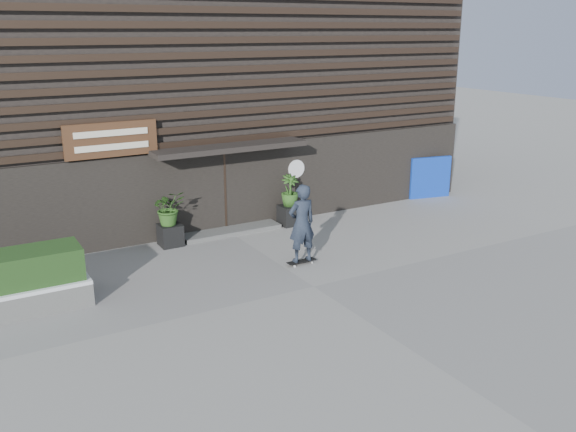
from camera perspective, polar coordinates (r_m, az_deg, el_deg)
ground at (r=14.53m, az=2.36°, el=-6.49°), size 80.00×80.00×0.00m
entrance_step at (r=18.31m, az=-5.31°, el=-1.34°), size 3.00×0.80×0.12m
planter_pot_left at (r=17.40m, az=-10.75°, el=-1.72°), size 0.60×0.60×0.60m
bamboo_left at (r=17.17m, az=-10.89°, el=0.75°), size 0.86×0.75×0.96m
planter_pot_right at (r=18.90m, az=0.16°, el=0.08°), size 0.60×0.60×0.60m
bamboo_right at (r=18.69m, az=0.16°, el=2.37°), size 0.54×0.54×0.96m
raised_bed at (r=14.46m, az=-24.70°, el=-7.16°), size 3.50×1.20×0.50m
snow_layer at (r=14.35m, az=-24.84°, el=-6.10°), size 3.50×1.20×0.08m
blue_tarp at (r=22.43m, az=12.91°, el=3.47°), size 1.54×0.42×1.45m
building at (r=22.47m, az=-11.45°, el=12.02°), size 18.00×11.00×8.00m
skateboarder at (r=15.49m, az=1.27°, el=-0.69°), size 0.78×0.48×2.09m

